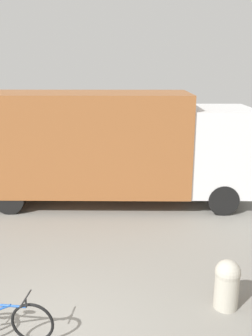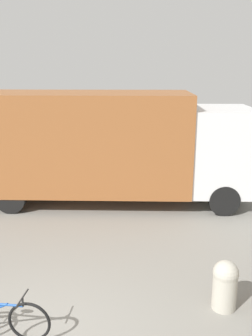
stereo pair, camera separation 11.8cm
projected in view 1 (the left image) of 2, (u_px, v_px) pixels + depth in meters
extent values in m
cube|color=#99592D|center=(77.00, 142.00, 10.93)|extent=(6.73, 3.23, 2.83)
cube|color=silver|center=(218.00, 149.00, 10.94)|extent=(2.09, 2.46, 2.41)
cylinder|color=black|center=(208.00, 178.00, 12.22)|extent=(0.88, 0.40, 0.85)
cylinder|color=black|center=(223.00, 200.00, 10.30)|extent=(0.88, 0.40, 0.85)
cylinder|color=black|center=(29.00, 178.00, 12.29)|extent=(0.88, 0.40, 0.85)
cylinder|color=black|center=(10.00, 199.00, 10.38)|extent=(0.88, 0.40, 0.85)
torus|color=black|center=(32.00, 323.00, 5.54)|extent=(0.66, 0.07, 0.66)
cylinder|color=black|center=(26.00, 303.00, 5.46)|extent=(0.03, 0.03, 0.14)
cylinder|color=black|center=(25.00, 299.00, 5.44)|extent=(0.04, 0.44, 0.02)
cylinder|color=#B2AD9E|center=(226.00, 290.00, 6.35)|extent=(0.41, 0.41, 0.66)
sphere|color=#B2AD9E|center=(228.00, 272.00, 6.26)|extent=(0.43, 0.43, 0.43)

